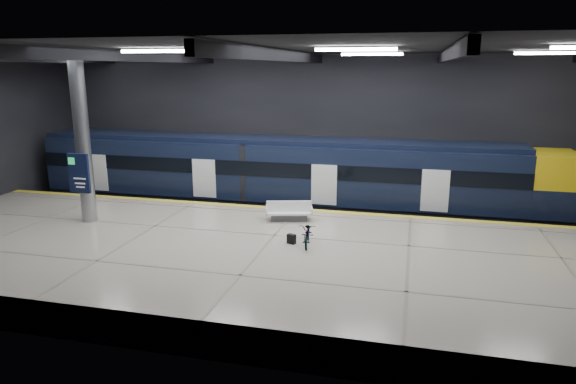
% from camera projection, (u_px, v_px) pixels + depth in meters
% --- Properties ---
extents(ground, '(30.00, 30.00, 0.00)m').
position_uv_depth(ground, '(281.00, 253.00, 20.76)').
color(ground, black).
rests_on(ground, ground).
extents(room_shell, '(30.10, 16.10, 8.05)m').
position_uv_depth(room_shell, '(281.00, 111.00, 19.41)').
color(room_shell, black).
rests_on(room_shell, ground).
extents(platform, '(30.00, 11.00, 1.10)m').
position_uv_depth(platform, '(264.00, 263.00, 18.27)').
color(platform, '#B8AD9C').
rests_on(platform, ground).
extents(safety_strip, '(30.00, 0.40, 0.01)m').
position_uv_depth(safety_strip, '(297.00, 209.00, 23.09)').
color(safety_strip, yellow).
rests_on(safety_strip, platform).
extents(rails, '(30.00, 1.52, 0.16)m').
position_uv_depth(rails, '(309.00, 215.00, 25.93)').
color(rails, gray).
rests_on(rails, ground).
extents(train, '(29.40, 2.84, 3.79)m').
position_uv_depth(train, '(305.00, 176.00, 25.51)').
color(train, black).
rests_on(train, ground).
extents(bench, '(2.06, 1.27, 0.85)m').
position_uv_depth(bench, '(289.00, 214.00, 21.37)').
color(bench, '#595B60').
rests_on(bench, platform).
extents(bicycle, '(0.80, 1.71, 0.87)m').
position_uv_depth(bicycle, '(308.00, 233.00, 18.39)').
color(bicycle, '#99999E').
rests_on(bicycle, platform).
extents(pannier_bag, '(0.35, 0.28, 0.35)m').
position_uv_depth(pannier_bag, '(291.00, 239.00, 18.59)').
color(pannier_bag, black).
rests_on(pannier_bag, platform).
extents(info_column, '(0.90, 0.78, 6.90)m').
position_uv_depth(info_column, '(82.00, 141.00, 20.61)').
color(info_column, '#9EA0A5').
rests_on(info_column, platform).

